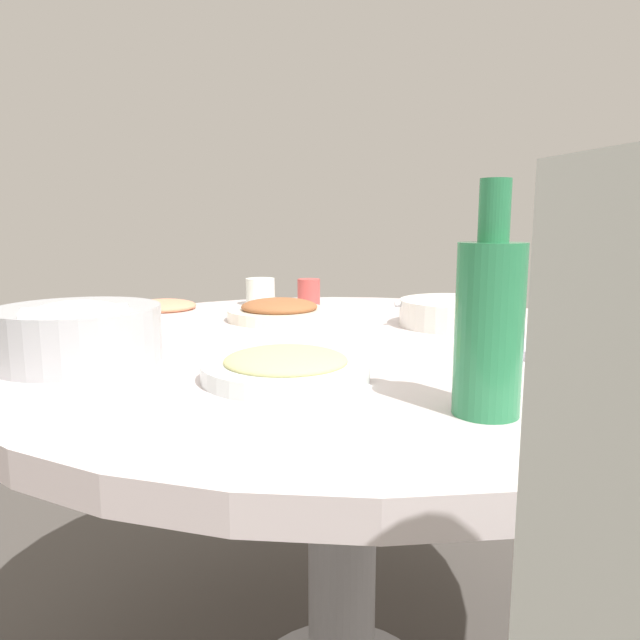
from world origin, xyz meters
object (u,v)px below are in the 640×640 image
Objects in this scene: round_dining_table at (343,398)px; dish_noodles at (286,366)px; rice_bowl at (78,333)px; tea_cup_far at (309,292)px; dish_shrimp at (163,309)px; dish_stirfry at (279,311)px; soup_bowl at (457,314)px; tea_cup_near at (262,292)px; green_bottle at (489,322)px; dish_eggplant at (575,348)px.

round_dining_table is 5.36× the size of dish_noodles.
rice_bowl is 3.72× the size of tea_cup_far.
dish_shrimp is (-0.66, -0.08, -0.00)m from dish_noodles.
dish_stirfry reaches higher than round_dining_table.
tea_cup_far is at bearing 155.60° from dish_noodles.
round_dining_table is 0.50m from rice_bowl.
tea_cup_near is at bearing -148.68° from soup_bowl.
green_bottle reaches higher than round_dining_table.
green_bottle is (0.47, 0.44, 0.06)m from rice_bowl.
dish_stirfry is 3.05× the size of tea_cup_near.
green_bottle is at bearing -32.84° from soup_bowl.
soup_bowl is 0.47m from tea_cup_far.
round_dining_table is 0.32m from dish_noodles.
tea_cup_near is (-0.52, 0.47, -0.01)m from rice_bowl.
round_dining_table is at bearing 31.65° from dish_shrimp.
dish_noodles is at bearing -97.06° from dish_eggplant.
tea_cup_near is at bearing 137.78° from rice_bowl.
rice_bowl reaches higher than dish_stirfry.
dish_noodles reaches higher than round_dining_table.
tea_cup_far is (0.05, 0.12, -0.00)m from tea_cup_near.
tea_cup_far is at bearing 143.03° from dish_stirfry.
dish_stirfry is 0.65m from dish_eggplant.
round_dining_table is 0.51m from green_bottle.
dish_noodles is 3.47× the size of tea_cup_far.
rice_bowl is at bearing -24.31° from dish_shrimp.
soup_bowl reaches higher than dish_shrimp.
rice_bowl is at bearing -58.63° from dish_stirfry.
dish_shrimp is at bearing -124.58° from soup_bowl.
dish_noodles is at bearing -145.86° from green_bottle.
rice_bowl reaches higher than tea_cup_near.
tea_cup_near is (-0.09, 0.28, 0.02)m from dish_shrimp.
rice_bowl is 0.82m from dish_eggplant.
tea_cup_near reaches higher than tea_cup_far.
dish_noodles is at bearing -14.98° from tea_cup_near.
dish_stirfry is 3.39× the size of tea_cup_far.
tea_cup_far reaches higher than round_dining_table.
round_dining_table is at bearing 88.95° from rice_bowl.
round_dining_table is 5.01× the size of rice_bowl.
green_bottle reaches higher than dish_stirfry.
dish_eggplant is at bearing 12.81° from tea_cup_far.
dish_eggplant is 2.77× the size of tea_cup_far.
round_dining_table is at bearing 7.26° from dish_stirfry.
rice_bowl reaches higher than tea_cup_far.
dish_eggplant is (0.29, 0.77, -0.03)m from rice_bowl.
tea_cup_far is (-0.47, 0.59, -0.01)m from rice_bowl.
dish_shrimp is at bearing -141.83° from dish_eggplant.
tea_cup_near is at bearing -160.26° from dish_eggplant.
soup_bowl is at bearing 147.16° from green_bottle.
tea_cup_near reaches higher than round_dining_table.
dish_stirfry is at bearing 121.37° from rice_bowl.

